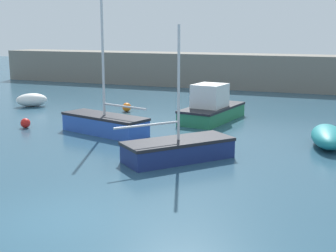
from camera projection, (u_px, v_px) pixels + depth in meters
ground_plane at (55, 224)px, 12.01m from camera, size 120.00×120.00×0.20m
harbor_breakwater at (266, 72)px, 38.34m from camera, size 49.60×3.50×2.83m
sailboat_tall_mast at (105, 123)px, 22.02m from camera, size 4.86×2.63×6.25m
rowboat_blue_near at (328, 136)px, 19.60m from camera, size 1.81×3.59×0.84m
dinghy_near_pier at (32, 100)px, 29.76m from camera, size 2.22×2.03×0.84m
cabin_cruiser_white at (211, 108)px, 24.99m from camera, size 2.58×4.94×2.01m
sailboat_short_mast at (178, 149)px, 17.52m from camera, size 3.86×4.23×5.00m
mooring_buoy_orange at (127, 107)px, 27.93m from camera, size 0.53×0.53×0.53m
mooring_buoy_red at (25, 123)px, 23.29m from camera, size 0.48×0.48×0.48m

